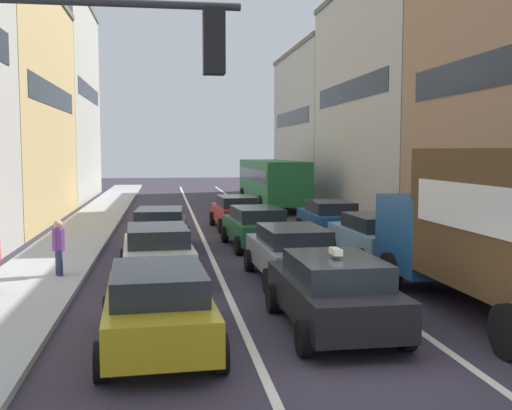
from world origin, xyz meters
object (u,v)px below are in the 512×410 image
object	(u,v)px
removalist_box_truck	(502,226)
coupe_centre_lane_fourth	(237,211)
hatchback_centre_lane_third	(256,226)
sedan_right_lane_behind_truck	(375,236)
wagon_left_lane_second	(158,251)
sedan_left_lane_third	(160,228)
sedan_left_lane_front	(158,305)
taxi_centre_lane_front	(333,291)
sedan_centre_lane_second	(292,252)
pedestrian_mid_sidewalk	(59,246)
wagon_right_lane_far	(330,218)
traffic_light_pole	(65,129)
bus_mid_queue_primary	(272,179)

from	to	relation	value
removalist_box_truck	coupe_centre_lane_fourth	xyz separation A→B (m)	(-3.69, 15.61, -1.18)
hatchback_centre_lane_third	sedan_right_lane_behind_truck	world-z (taller)	same
wagon_left_lane_second	sedan_left_lane_third	distance (m)	5.10
sedan_left_lane_front	sedan_left_lane_third	xyz separation A→B (m)	(-0.04, 11.07, 0.00)
taxi_centre_lane_front	coupe_centre_lane_fourth	xyz separation A→B (m)	(-0.03, 15.87, -0.00)
sedan_centre_lane_second	wagon_left_lane_second	size ratio (longest dim) A/B	0.99
sedan_centre_lane_second	pedestrian_mid_sidewalk	distance (m)	6.35
sedan_left_lane_front	wagon_right_lane_far	size ratio (longest dim) A/B	1.02
traffic_light_pole	pedestrian_mid_sidewalk	size ratio (longest dim) A/B	3.31
traffic_light_pole	removalist_box_truck	bearing A→B (deg)	23.79
taxi_centre_lane_front	bus_mid_queue_primary	distance (m)	25.81
coupe_centre_lane_fourth	bus_mid_queue_primary	size ratio (longest dim) A/B	0.42
sedan_left_lane_third	coupe_centre_lane_fourth	bearing A→B (deg)	-29.15
bus_mid_queue_primary	taxi_centre_lane_front	bearing A→B (deg)	171.66
bus_mid_queue_primary	pedestrian_mid_sidewalk	world-z (taller)	bus_mid_queue_primary
wagon_left_lane_second	coupe_centre_lane_fourth	bearing A→B (deg)	-20.85
sedan_right_lane_behind_truck	bus_mid_queue_primary	distance (m)	18.32
sedan_left_lane_front	hatchback_centre_lane_third	distance (m)	11.56
bus_mid_queue_primary	wagon_left_lane_second	bearing A→B (deg)	160.57
hatchback_centre_lane_third	sedan_right_lane_behind_truck	xyz separation A→B (m)	(3.38, -3.12, 0.00)
sedan_left_lane_front	wagon_left_lane_second	distance (m)	5.97
removalist_box_truck	taxi_centre_lane_front	xyz separation A→B (m)	(-3.66, -0.26, -1.18)
taxi_centre_lane_front	sedan_left_lane_front	world-z (taller)	taxi_centre_lane_front
sedan_left_lane_front	sedan_centre_lane_second	size ratio (longest dim) A/B	1.01
traffic_light_pole	bus_mid_queue_primary	size ratio (longest dim) A/B	0.52
coupe_centre_lane_fourth	pedestrian_mid_sidewalk	xyz separation A→B (m)	(-6.09, -10.23, 0.15)
sedan_right_lane_behind_truck	pedestrian_mid_sidewalk	size ratio (longest dim) A/B	2.62
traffic_light_pole	removalist_box_truck	xyz separation A→B (m)	(8.15, 3.59, -1.84)
sedan_left_lane_front	hatchback_centre_lane_third	bearing A→B (deg)	-19.93
traffic_light_pole	wagon_right_lane_far	world-z (taller)	traffic_light_pole
bus_mid_queue_primary	wagon_right_lane_far	bearing A→B (deg)	179.49
sedan_centre_lane_second	removalist_box_truck	bearing A→B (deg)	-143.10
sedan_centre_lane_second	sedan_right_lane_behind_truck	size ratio (longest dim) A/B	1.00
wagon_left_lane_second	hatchback_centre_lane_third	size ratio (longest dim) A/B	1.00
sedan_left_lane_third	wagon_right_lane_far	world-z (taller)	same
taxi_centre_lane_front	pedestrian_mid_sidewalk	size ratio (longest dim) A/B	2.60
wagon_left_lane_second	coupe_centre_lane_fourth	size ratio (longest dim) A/B	1.00
sedan_centre_lane_second	coupe_centre_lane_fourth	world-z (taller)	same
sedan_left_lane_third	bus_mid_queue_primary	distance (m)	16.60
coupe_centre_lane_fourth	pedestrian_mid_sidewalk	distance (m)	11.90
wagon_left_lane_second	pedestrian_mid_sidewalk	bearing A→B (deg)	80.35
wagon_left_lane_second	taxi_centre_lane_front	bearing A→B (deg)	-149.88
removalist_box_truck	taxi_centre_lane_front	world-z (taller)	removalist_box_truck
sedan_right_lane_behind_truck	bus_mid_queue_primary	bearing A→B (deg)	-1.30
coupe_centre_lane_fourth	sedan_right_lane_behind_truck	size ratio (longest dim) A/B	1.01
sedan_centre_lane_second	taxi_centre_lane_front	bearing A→B (deg)	176.44
sedan_right_lane_behind_truck	pedestrian_mid_sidewalk	bearing A→B (deg)	98.05
hatchback_centre_lane_third	sedan_left_lane_third	bearing A→B (deg)	85.87
removalist_box_truck	pedestrian_mid_sidewalk	xyz separation A→B (m)	(-9.78, 5.38, -1.03)
taxi_centre_lane_front	sedan_right_lane_behind_truck	bearing A→B (deg)	-25.85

